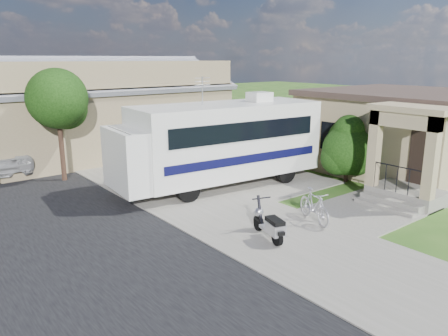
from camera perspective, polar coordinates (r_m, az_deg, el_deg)
ground at (r=13.81m, az=8.16°, el=-6.92°), size 120.00×120.00×0.00m
sidewalk_slab at (r=21.17m, az=-13.80°, el=0.35°), size 4.00×80.00×0.06m
driveway_slab at (r=17.90m, az=1.04°, el=-1.76°), size 7.00×6.00×0.05m
walk_slab at (r=15.48m, az=18.60°, el=-5.10°), size 4.00×3.00×0.05m
house at (r=21.22m, az=22.28°, el=4.55°), size 9.47×7.80×3.54m
warehouse at (r=24.81m, az=-15.86°, el=6.81°), size 12.50×8.40×5.04m
street_tree_a at (r=18.81m, az=-20.68°, el=8.13°), size 2.44×2.40×4.58m
street_tree_b at (r=28.46m, az=-27.10°, el=9.54°), size 2.44×2.40×4.73m
motorhome at (r=16.93m, az=-0.58°, el=3.57°), size 8.47×3.33×4.24m
shrub at (r=18.39m, az=15.81°, el=2.58°), size 2.25×2.14×2.76m
scooter at (r=12.17m, az=5.98°, el=-7.40°), size 0.78×1.59×1.07m
bicycle at (r=13.63m, az=11.68°, el=-5.09°), size 1.02×1.76×1.02m
garden_hose at (r=16.39m, az=18.80°, el=-3.78°), size 0.44×0.44×0.20m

